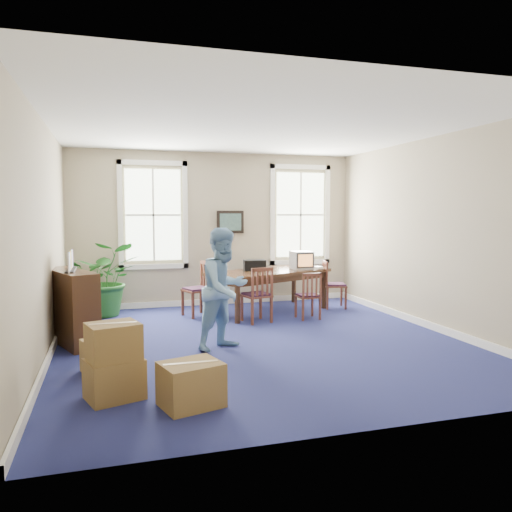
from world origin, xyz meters
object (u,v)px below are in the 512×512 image
object	(u,v)px
credenza	(71,307)
man	(225,289)
conference_table	(269,291)
chair_near_left	(256,294)
crt_tv	(301,260)
potted_plant	(106,279)
cardboard_boxes	(134,355)

from	to	relation	value
credenza	man	bearing A→B (deg)	-46.04
conference_table	credenza	bearing A→B (deg)	179.24
man	chair_near_left	bearing A→B (deg)	27.28
conference_table	chair_near_left	size ratio (longest dim) A/B	2.42
conference_table	crt_tv	xyz separation A→B (m)	(0.71, 0.05, 0.59)
potted_plant	cardboard_boxes	bearing A→B (deg)	-85.93
chair_near_left	conference_table	bearing A→B (deg)	-133.73
crt_tv	potted_plant	distance (m)	3.82
chair_near_left	cardboard_boxes	distance (m)	3.77
potted_plant	crt_tv	bearing A→B (deg)	-7.05
conference_table	credenza	xyz separation A→B (m)	(-3.56, -1.42, 0.14)
crt_tv	cardboard_boxes	xyz separation A→B (m)	(-3.47, -3.88, -0.58)
conference_table	potted_plant	world-z (taller)	potted_plant
crt_tv	cardboard_boxes	size ratio (longest dim) A/B	0.29
cardboard_boxes	potted_plant	bearing A→B (deg)	94.07
credenza	cardboard_boxes	world-z (taller)	credenza
cardboard_boxes	conference_table	bearing A→B (deg)	54.18
credenza	cardboard_boxes	bearing A→B (deg)	-93.65
man	crt_tv	bearing A→B (deg)	16.97
credenza	potted_plant	bearing A→B (deg)	53.62
chair_near_left	man	world-z (taller)	man
conference_table	cardboard_boxes	size ratio (longest dim) A/B	1.62
chair_near_left	credenza	xyz separation A→B (m)	(-3.07, -0.60, 0.05)
conference_table	potted_plant	distance (m)	3.13
credenza	cardboard_boxes	distance (m)	2.54
cardboard_boxes	chair_near_left	bearing A→B (deg)	52.95
crt_tv	man	size ratio (longest dim) A/B	0.25
conference_table	potted_plant	xyz separation A→B (m)	(-3.07, 0.52, 0.29)
crt_tv	chair_near_left	distance (m)	1.57
chair_near_left	cardboard_boxes	bearing A→B (deg)	40.19
chair_near_left	credenza	size ratio (longest dim) A/B	0.71
conference_table	crt_tv	world-z (taller)	crt_tv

